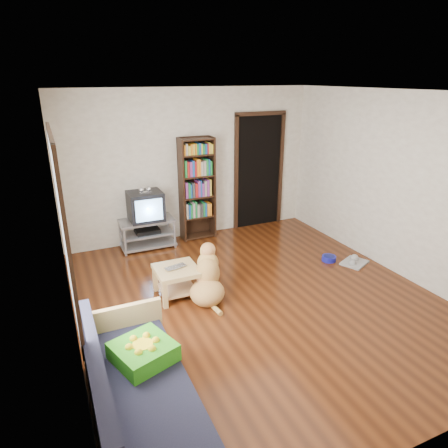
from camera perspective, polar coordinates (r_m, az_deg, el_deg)
name	(u,v)px	position (r m, az deg, el deg)	size (l,w,h in m)	color
ground	(257,298)	(5.39, 4.73, -10.52)	(5.00, 5.00, 0.00)	#52240E
ceiling	(264,92)	(4.63, 5.71, 18.29)	(5.00, 5.00, 0.00)	white
wall_back	(191,165)	(7.07, -4.78, 8.38)	(4.50, 4.50, 0.00)	silver
wall_front	(440,307)	(3.11, 28.45, -10.40)	(4.50, 4.50, 0.00)	silver
wall_left	(62,233)	(4.29, -22.17, -1.14)	(5.00, 5.00, 0.00)	silver
wall_right	(398,185)	(6.23, 23.66, 5.10)	(5.00, 5.00, 0.00)	silver
green_cushion	(143,352)	(3.73, -11.47, -17.45)	(0.47, 0.47, 0.16)	green
laptop	(177,268)	(5.26, -6.71, -6.32)	(0.29, 0.19, 0.02)	silver
dog_bowl	(329,258)	(6.58, 14.75, -4.77)	(0.22, 0.22, 0.08)	#161897
grey_rag	(354,263)	(6.61, 18.12, -5.28)	(0.40, 0.32, 0.03)	#9E9E9E
window	(64,230)	(3.75, -21.91, -0.84)	(0.03, 1.46, 1.70)	white
doorway	(259,169)	(7.63, 5.00, 7.88)	(1.03, 0.05, 2.19)	black
tv_stand	(147,232)	(6.89, -10.89, -1.19)	(0.90, 0.45, 0.50)	#99999E
crt_tv	(145,205)	(6.76, -11.20, 2.61)	(0.55, 0.52, 0.58)	black
bookshelf	(197,184)	(7.01, -3.89, 5.79)	(0.60, 0.30, 1.80)	black
sofa	(138,399)	(3.67, -12.18, -23.23)	(0.80, 1.80, 0.80)	tan
coffee_table	(177,276)	(5.34, -6.75, -7.44)	(0.55, 0.55, 0.40)	tan
dog	(208,279)	(5.28, -2.36, -7.88)	(0.61, 0.87, 0.72)	tan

